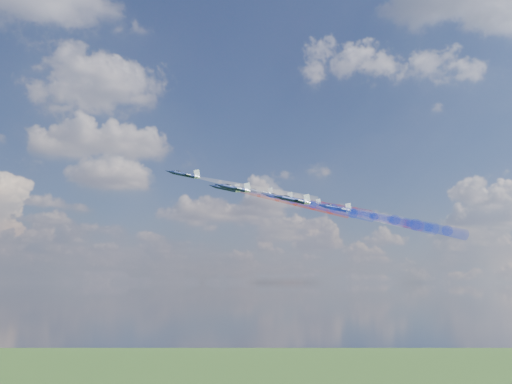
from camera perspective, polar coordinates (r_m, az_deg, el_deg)
name	(u,v)px	position (r m, az deg, el deg)	size (l,w,h in m)	color
jet_lead	(184,175)	(161.71, -7.22, 1.76)	(8.19, 10.24, 2.73)	black
trail_lead	(259,190)	(164.61, 0.34, 0.21)	(3.41, 35.26, 3.41)	white
jet_inner_left	(234,188)	(149.62, -2.24, 0.39)	(8.19, 10.24, 2.73)	black
trail_inner_left	(313,204)	(154.56, 5.74, -1.24)	(3.41, 35.26, 3.41)	#1B34EA
jet_inner_right	(226,189)	(171.79, -3.04, 0.35)	(8.19, 10.24, 2.73)	black
trail_inner_right	(295,203)	(176.25, 3.97, -1.08)	(3.41, 35.26, 3.41)	red
jet_outer_left	(293,200)	(142.56, 3.75, -0.79)	(8.19, 10.24, 2.73)	black
trail_outer_left	(374,216)	(149.79, 11.81, -2.42)	(3.41, 35.26, 3.41)	#1B34EA
jet_center_third	(278,197)	(166.18, 2.27, -0.49)	(8.19, 10.24, 2.73)	black
trail_center_third	(349,211)	(172.66, 9.30, -1.92)	(3.41, 35.26, 3.41)	white
jet_outer_right	(260,192)	(187.25, 0.38, 0.01)	(8.19, 10.24, 2.73)	black
trail_outer_right	(323,205)	(192.87, 6.72, -1.29)	(3.41, 35.26, 3.41)	red
jet_rear_left	(336,208)	(155.91, 8.03, -1.63)	(8.19, 10.24, 2.73)	black
trail_rear_left	(410,223)	(164.54, 15.19, -3.07)	(3.41, 35.26, 3.41)	#1B34EA
jet_rear_right	(307,203)	(179.34, 5.19, -1.14)	(8.19, 10.24, 2.73)	black
trail_rear_right	(372,217)	(186.80, 11.60, -2.44)	(3.41, 35.26, 3.41)	red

